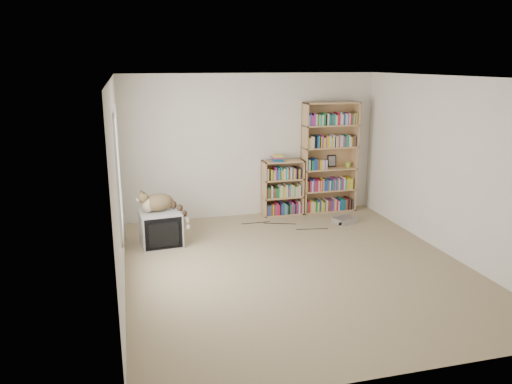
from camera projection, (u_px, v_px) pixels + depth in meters
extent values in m
cube|color=tan|center=(297.00, 267.00, 6.73)|extent=(4.50, 5.00, 0.01)
cube|color=silver|center=(252.00, 146.00, 8.75)|extent=(4.50, 0.02, 2.50)
cube|color=silver|center=(401.00, 243.00, 4.07)|extent=(4.50, 0.02, 2.50)
cube|color=silver|center=(118.00, 187.00, 5.86)|extent=(0.02, 5.00, 2.50)
cube|color=silver|center=(451.00, 168.00, 6.96)|extent=(0.02, 5.00, 2.50)
cube|color=white|center=(301.00, 77.00, 6.09)|extent=(4.50, 5.00, 0.02)
cube|color=white|center=(118.00, 171.00, 6.01)|extent=(0.02, 1.22, 1.52)
cube|color=#A8A8AB|center=(161.00, 228.00, 7.48)|extent=(0.64, 0.59, 0.52)
cube|color=black|center=(164.00, 234.00, 7.25)|extent=(0.55, 0.08, 0.47)
cube|color=black|center=(164.00, 235.00, 7.24)|extent=(0.44, 0.05, 0.36)
cube|color=black|center=(160.00, 227.00, 7.59)|extent=(0.38, 0.32, 0.31)
ellipsoid|color=#362716|center=(158.00, 203.00, 7.45)|extent=(0.54, 0.43, 0.26)
ellipsoid|color=#362716|center=(166.00, 202.00, 7.51)|extent=(0.27, 0.29, 0.19)
ellipsoid|color=tan|center=(148.00, 205.00, 7.36)|extent=(0.23, 0.23, 0.22)
ellipsoid|color=#362716|center=(143.00, 197.00, 7.30)|extent=(0.21, 0.20, 0.16)
sphere|color=beige|center=(138.00, 200.00, 7.27)|extent=(0.08, 0.08, 0.07)
cone|color=black|center=(143.00, 193.00, 7.25)|extent=(0.08, 0.09, 0.08)
cone|color=black|center=(141.00, 192.00, 7.33)|extent=(0.08, 0.09, 0.08)
cube|color=tan|center=(304.00, 159.00, 8.89)|extent=(0.02, 0.30, 2.00)
cube|color=tan|center=(354.00, 157.00, 9.13)|extent=(0.02, 0.30, 2.00)
cube|color=tan|center=(327.00, 157.00, 9.14)|extent=(1.00, 0.03, 2.00)
cube|color=tan|center=(332.00, 103.00, 8.76)|extent=(1.00, 0.30, 0.02)
cube|color=tan|center=(328.00, 210.00, 9.26)|extent=(1.00, 0.30, 0.03)
cube|color=tan|center=(328.00, 190.00, 9.16)|extent=(1.00, 0.30, 0.03)
cube|color=tan|center=(329.00, 169.00, 9.06)|extent=(1.00, 0.30, 0.02)
cube|color=tan|center=(330.00, 147.00, 8.96)|extent=(1.00, 0.30, 0.02)
cube|color=tan|center=(331.00, 125.00, 8.86)|extent=(1.00, 0.30, 0.02)
cube|color=red|center=(328.00, 205.00, 9.23)|extent=(0.92, 0.24, 0.19)
cube|color=#1941A3|center=(329.00, 184.00, 9.13)|extent=(0.92, 0.24, 0.19)
cube|color=#157740|center=(329.00, 163.00, 9.03)|extent=(0.92, 0.24, 0.19)
cube|color=beige|center=(330.00, 141.00, 8.93)|extent=(0.92, 0.24, 0.19)
cube|color=black|center=(331.00, 119.00, 8.83)|extent=(0.92, 0.24, 0.19)
cube|color=tan|center=(264.00, 189.00, 8.83)|extent=(0.03, 0.30, 0.99)
cube|color=tan|center=(301.00, 187.00, 9.01)|extent=(0.02, 0.30, 0.99)
cube|color=tan|center=(280.00, 186.00, 9.05)|extent=(0.72, 0.03, 0.99)
cube|color=tan|center=(283.00, 161.00, 8.80)|extent=(0.72, 0.30, 0.02)
cube|color=tan|center=(282.00, 214.00, 9.04)|extent=(0.72, 0.30, 0.03)
cube|color=tan|center=(282.00, 197.00, 8.96)|extent=(0.72, 0.30, 0.03)
cube|color=tan|center=(283.00, 179.00, 8.88)|extent=(0.72, 0.30, 0.02)
cube|color=red|center=(282.00, 208.00, 9.02)|extent=(0.64, 0.24, 0.19)
cube|color=#1941A3|center=(283.00, 191.00, 8.93)|extent=(0.64, 0.24, 0.19)
cube|color=#157740|center=(283.00, 173.00, 8.85)|extent=(0.64, 0.24, 0.19)
cube|color=red|center=(278.00, 158.00, 8.73)|extent=(0.20, 0.25, 0.11)
cylinder|color=#90C137|center=(348.00, 164.00, 9.13)|extent=(0.08, 0.08, 0.09)
cube|color=black|center=(332.00, 161.00, 9.14)|extent=(0.16, 0.05, 0.22)
cube|color=#B6B6BB|center=(345.00, 220.00, 8.58)|extent=(0.46, 0.39, 0.09)
cube|color=silver|center=(124.00, 220.00, 7.66)|extent=(0.01, 0.08, 0.13)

